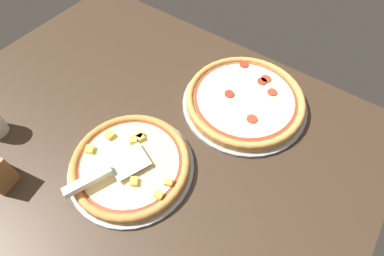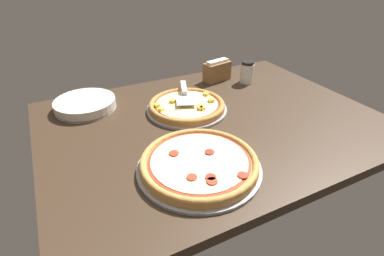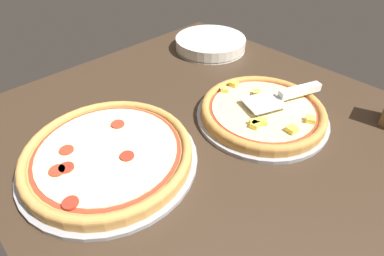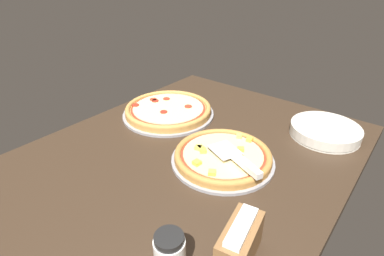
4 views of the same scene
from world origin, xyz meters
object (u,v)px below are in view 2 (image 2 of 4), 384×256
Objects in this scene: plate_stack at (85,104)px; napkin_holder at (217,71)px; pizza_back at (199,162)px; parmesan_shaker at (247,72)px; serving_spatula at (184,91)px; pizza_front at (187,105)px.

plate_stack is 1.68× the size of napkin_holder.
pizza_back is 73.28cm from parmesan_shaker.
pizza_back is at bearing 54.86° from napkin_holder.
pizza_back is 47.34cm from serving_spatula.
pizza_back is at bearing 43.19° from parmesan_shaker.
napkin_holder is (-28.17, -22.91, 2.56)cm from pizza_front.
parmesan_shaker is (-39.79, -13.68, 2.93)cm from pizza_front.
parmesan_shaker is 0.73× the size of napkin_holder.
napkin_holder is (-41.77, -59.35, 2.31)cm from pizza_back.
serving_spatula is 29.55cm from napkin_holder.
serving_spatula is 2.01× the size of parmesan_shaker.
pizza_back is 3.30× the size of parmesan_shaker.
plate_stack is 65.49cm from napkin_holder.
pizza_front is 2.11× the size of napkin_holder.
serving_spatula is at bearing -110.16° from pizza_back.
plate_stack is at bearing 2.28° from napkin_holder.
parmesan_shaker is 14.84cm from napkin_holder.
serving_spatula reaches higher than plate_stack.
serving_spatula is (-16.29, -44.37, 2.49)cm from pizza_back.
serving_spatula is at bearing 30.44° from napkin_holder.
napkin_holder is (-25.48, -14.97, -0.18)cm from serving_spatula.
plate_stack is 2.30× the size of parmesan_shaker.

